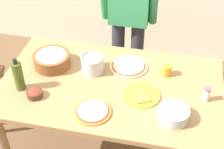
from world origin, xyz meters
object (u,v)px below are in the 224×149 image
at_px(mixing_bowl_steel, 173,114).
at_px(small_sauce_bowl, 35,93).
at_px(pizza_cooked_on_tray, 93,111).
at_px(popcorn_bowl, 52,59).
at_px(salt_shaker, 207,94).
at_px(olive_oil_bottle, 18,76).
at_px(pizza_raw_on_board, 128,66).
at_px(plate_with_slice, 141,95).
at_px(cup_orange, 167,70).
at_px(person_cook, 129,12).
at_px(dining_table, 111,93).
at_px(steel_pot, 93,64).

bearing_deg(mixing_bowl_steel, small_sauce_bowl, 179.45).
relative_size(pizza_cooked_on_tray, popcorn_bowl, 0.88).
bearing_deg(pizza_cooked_on_tray, salt_shaker, 20.84).
xyz_separation_m(popcorn_bowl, mixing_bowl_steel, (0.95, -0.37, -0.02)).
bearing_deg(olive_oil_bottle, popcorn_bowl, 67.26).
bearing_deg(small_sauce_bowl, salt_shaker, 10.35).
relative_size(pizza_raw_on_board, popcorn_bowl, 1.05).
bearing_deg(salt_shaker, plate_with_slice, -173.08).
distance_m(small_sauce_bowl, cup_orange, 0.97).
height_order(pizza_raw_on_board, olive_oil_bottle, olive_oil_bottle).
xyz_separation_m(pizza_raw_on_board, cup_orange, (0.29, -0.03, 0.03)).
height_order(person_cook, popcorn_bowl, person_cook).
distance_m(olive_oil_bottle, salt_shaker, 1.29).
relative_size(popcorn_bowl, salt_shaker, 2.64).
bearing_deg(pizza_raw_on_board, salt_shaker, -23.53).
xyz_separation_m(plate_with_slice, small_sauce_bowl, (-0.72, -0.16, 0.02)).
height_order(dining_table, mixing_bowl_steel, mixing_bowl_steel).
distance_m(popcorn_bowl, salt_shaker, 1.16).
relative_size(plate_with_slice, popcorn_bowl, 0.93).
xyz_separation_m(steel_pot, cup_orange, (0.55, 0.07, -0.02)).
bearing_deg(plate_with_slice, person_cook, 105.97).
bearing_deg(salt_shaker, dining_table, 177.90).
bearing_deg(mixing_bowl_steel, pizza_cooked_on_tray, -173.86).
height_order(pizza_cooked_on_tray, small_sauce_bowl, small_sauce_bowl).
relative_size(plate_with_slice, salt_shaker, 2.45).
height_order(pizza_cooked_on_tray, plate_with_slice, plate_with_slice).
xyz_separation_m(plate_with_slice, salt_shaker, (0.43, 0.05, 0.04)).
height_order(plate_with_slice, olive_oil_bottle, olive_oil_bottle).
height_order(pizza_raw_on_board, salt_shaker, salt_shaker).
distance_m(small_sauce_bowl, salt_shaker, 1.17).
height_order(olive_oil_bottle, salt_shaker, olive_oil_bottle).
relative_size(pizza_raw_on_board, salt_shaker, 2.77).
relative_size(dining_table, steel_pot, 9.22).
bearing_deg(cup_orange, pizza_cooked_on_tray, -131.64).
relative_size(pizza_raw_on_board, steel_pot, 1.69).
bearing_deg(small_sauce_bowl, mixing_bowl_steel, -0.55).
relative_size(dining_table, cup_orange, 18.82).
distance_m(pizza_raw_on_board, steel_pot, 0.28).
height_order(pizza_raw_on_board, plate_with_slice, plate_with_slice).
xyz_separation_m(person_cook, mixing_bowl_steel, (0.47, -1.00, -0.14)).
bearing_deg(olive_oil_bottle, dining_table, 16.10).
relative_size(pizza_cooked_on_tray, mixing_bowl_steel, 1.23).
relative_size(dining_table, salt_shaker, 15.09).
distance_m(person_cook, cup_orange, 0.70).
relative_size(pizza_raw_on_board, mixing_bowl_steel, 1.47).
height_order(mixing_bowl_steel, salt_shaker, salt_shaker).
xyz_separation_m(person_cook, steel_pot, (-0.16, -0.63, -0.11)).
bearing_deg(popcorn_bowl, pizza_raw_on_board, 10.16).
xyz_separation_m(dining_table, mixing_bowl_steel, (0.46, -0.24, 0.13)).
height_order(pizza_raw_on_board, small_sauce_bowl, small_sauce_bowl).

